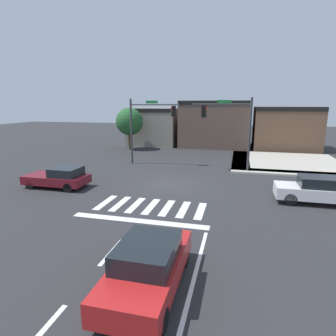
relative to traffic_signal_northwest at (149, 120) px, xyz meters
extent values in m
plane|color=#2B2B2D|center=(3.47, -6.08, -4.05)|extent=(120.00, 120.00, 0.00)
cube|color=silver|center=(0.75, -10.58, -4.04)|extent=(0.41, 2.45, 0.01)
cube|color=silver|center=(1.66, -10.58, -4.04)|extent=(0.41, 2.45, 0.01)
cube|color=silver|center=(2.56, -10.58, -4.04)|extent=(0.41, 2.45, 0.01)
cube|color=silver|center=(3.47, -10.58, -4.04)|extent=(0.41, 2.45, 0.01)
cube|color=silver|center=(4.38, -10.58, -4.04)|extent=(0.41, 2.45, 0.01)
cube|color=silver|center=(5.28, -10.58, -4.04)|extent=(0.41, 2.45, 0.01)
cube|color=silver|center=(6.19, -10.58, -4.04)|extent=(0.41, 2.45, 0.01)
cube|color=white|center=(3.47, -12.58, -4.04)|extent=(6.80, 0.50, 0.01)
cube|color=white|center=(3.47, -15.58, -4.04)|extent=(0.16, 2.00, 0.01)
cube|color=white|center=(3.47, -19.58, -4.04)|extent=(0.16, 2.00, 0.01)
cylinder|color=yellow|center=(5.63, -15.58, -4.05)|extent=(1.03, 1.03, 0.01)
cylinder|color=white|center=(5.40, -15.58, -4.04)|extent=(0.16, 0.16, 0.00)
cylinder|color=white|center=(5.86, -15.58, -4.04)|extent=(0.16, 0.16, 0.00)
cube|color=white|center=(5.63, -15.58, -4.04)|extent=(0.46, 0.04, 0.00)
cube|color=#B2AA9E|center=(12.47, -0.88, -3.97)|extent=(10.00, 1.60, 0.15)
cube|color=#B2AA9E|center=(8.27, 3.92, -3.97)|extent=(1.60, 10.00, 0.15)
cube|color=#B2AA9E|center=(12.47, 3.92, -3.97)|extent=(10.00, 10.00, 0.15)
cube|color=gray|center=(-3.31, 13.41, -1.58)|extent=(6.44, 6.98, 4.95)
cube|color=black|center=(-3.31, 10.12, 0.65)|extent=(6.44, 0.50, 0.50)
cube|color=brown|center=(4.93, 13.35, -1.10)|extent=(8.80, 6.86, 5.89)
cube|color=black|center=(4.93, 10.12, 1.59)|extent=(8.80, 0.50, 0.50)
cube|color=brown|center=(13.52, 13.08, -1.46)|extent=(7.52, 6.32, 5.18)
cube|color=black|center=(13.52, 10.12, 0.88)|extent=(7.52, 0.50, 0.50)
cylinder|color=#383A3D|center=(-1.70, 0.00, -1.07)|extent=(0.18, 0.18, 5.96)
cylinder|color=#383A3D|center=(0.52, 0.00, 1.39)|extent=(4.44, 0.12, 0.12)
cube|color=black|center=(2.31, 0.00, 0.81)|extent=(0.32, 0.32, 0.95)
sphere|color=red|center=(2.14, 0.00, 1.11)|extent=(0.22, 0.22, 0.22)
sphere|color=#4C330C|center=(2.14, 0.00, 0.81)|extent=(0.22, 0.22, 0.22)
sphere|color=#0C3814|center=(2.14, 0.00, 0.52)|extent=(0.22, 0.22, 0.22)
cube|color=#197233|center=(0.30, 0.00, 1.61)|extent=(1.10, 0.03, 0.24)
cylinder|color=#383A3D|center=(8.79, -1.12, -1.05)|extent=(0.18, 0.18, 6.00)
cylinder|color=#383A3D|center=(6.46, -1.12, 1.41)|extent=(4.66, 0.12, 0.12)
cube|color=black|center=(5.06, -1.12, 0.84)|extent=(0.32, 0.32, 0.95)
sphere|color=red|center=(5.23, -1.12, 1.13)|extent=(0.22, 0.22, 0.22)
sphere|color=#4C330C|center=(5.23, -1.12, 0.84)|extent=(0.22, 0.22, 0.22)
sphere|color=#0C3814|center=(5.23, -1.12, 0.54)|extent=(0.22, 0.22, 0.22)
cube|color=#197233|center=(6.69, -1.12, 1.63)|extent=(1.10, 0.03, 0.24)
cube|color=maroon|center=(-3.81, -8.57, -3.50)|extent=(4.16, 1.93, 0.56)
cube|color=black|center=(-3.03, -8.57, -2.94)|extent=(1.82, 1.70, 0.56)
cylinder|color=black|center=(-5.22, -9.43, -3.75)|extent=(0.60, 0.22, 0.60)
cylinder|color=black|center=(-5.22, -7.72, -3.75)|extent=(0.60, 0.22, 0.60)
cylinder|color=black|center=(-2.39, -9.43, -3.75)|extent=(0.60, 0.22, 0.60)
cylinder|color=black|center=(-2.39, -7.72, -3.75)|extent=(0.60, 0.22, 0.60)
cube|color=red|center=(5.50, -17.30, -3.42)|extent=(1.86, 4.44, 0.69)
cube|color=black|center=(5.50, -17.35, -2.79)|extent=(1.64, 2.18, 0.58)
cylinder|color=black|center=(4.68, -15.79, -3.74)|extent=(0.22, 0.63, 0.63)
cylinder|color=black|center=(6.32, -15.79, -3.74)|extent=(0.22, 0.63, 0.63)
cylinder|color=black|center=(4.68, -18.81, -3.74)|extent=(0.22, 0.63, 0.63)
cylinder|color=black|center=(6.32, -18.81, -3.74)|extent=(0.22, 0.63, 0.63)
cube|color=white|center=(12.51, -7.83, -3.41)|extent=(4.75, 1.72, 0.66)
cube|color=black|center=(12.47, -7.83, -2.79)|extent=(2.18, 1.51, 0.57)
cylinder|color=black|center=(10.89, -8.57, -3.70)|extent=(0.69, 0.22, 0.69)
cylinder|color=black|center=(10.89, -7.08, -3.70)|extent=(0.69, 0.22, 0.69)
cylinder|color=#4C3823|center=(-5.03, 7.92, -2.65)|extent=(0.36, 0.36, 2.80)
sphere|color=#235628|center=(-5.03, 7.92, -0.65)|extent=(3.30, 3.30, 3.30)
camera|label=1|loc=(7.90, -24.47, 1.43)|focal=30.06mm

